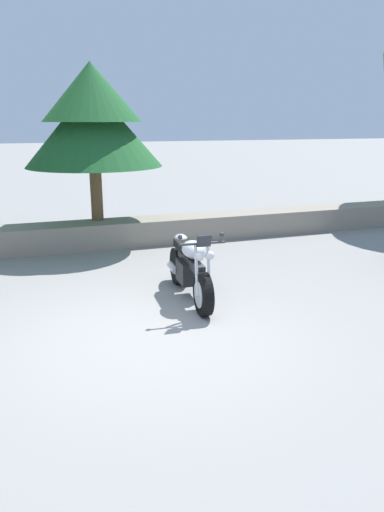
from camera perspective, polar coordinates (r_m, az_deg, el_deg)
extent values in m
plane|color=gray|center=(6.34, -5.18, -9.27)|extent=(120.00, 120.00, 0.00)
cube|color=gray|center=(10.75, -11.49, 2.48)|extent=(36.00, 0.80, 0.55)
cylinder|color=black|center=(6.83, 1.35, -4.53)|extent=(0.18, 0.63, 0.62)
cylinder|color=black|center=(8.15, -1.56, -1.16)|extent=(0.22, 0.63, 0.62)
cylinder|color=silver|center=(6.83, 1.35, -4.53)|extent=(0.19, 0.39, 0.38)
cube|color=black|center=(7.50, -0.34, -1.86)|extent=(0.35, 0.50, 0.34)
cube|color=#2D2D30|center=(7.35, -0.14, -0.60)|extent=(0.21, 1.11, 0.12)
ellipsoid|color=#BCBCC1|center=(7.15, 0.18, 0.77)|extent=(0.37, 0.54, 0.26)
cube|color=black|center=(7.61, -0.79, 1.23)|extent=(0.30, 0.58, 0.12)
ellipsoid|color=#BCBCC1|center=(7.88, -1.34, 2.04)|extent=(0.24, 0.29, 0.16)
cylinder|color=#2D2D30|center=(6.69, 1.19, 1.50)|extent=(0.66, 0.08, 0.04)
sphere|color=silver|center=(6.61, 2.11, 0.07)|extent=(0.13, 0.13, 0.13)
sphere|color=silver|center=(6.57, 0.94, -0.01)|extent=(0.13, 0.13, 0.13)
cube|color=#26282D|center=(6.58, 1.44, 1.80)|extent=(0.21, 0.11, 0.18)
cylinder|color=silver|center=(7.87, -2.27, -1.39)|extent=(0.13, 0.39, 0.11)
cylinder|color=silver|center=(6.77, 2.00, -1.49)|extent=(0.05, 0.17, 0.73)
cylinder|color=silver|center=(6.72, 0.53, -1.61)|extent=(0.05, 0.17, 0.73)
sphere|color=#2D2D30|center=(6.79, 3.53, 2.56)|extent=(0.07, 0.07, 0.07)
sphere|color=#2D2D30|center=(6.62, -1.40, 2.25)|extent=(0.07, 0.07, 0.07)
cylinder|color=brown|center=(10.83, -11.27, 8.28)|extent=(0.26, 0.26, 1.57)
cone|color=#1E5628|center=(10.75, -11.63, 14.79)|extent=(2.90, 2.90, 1.68)
cone|color=#1E5628|center=(10.76, -11.84, 18.45)|extent=(2.09, 2.09, 1.21)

